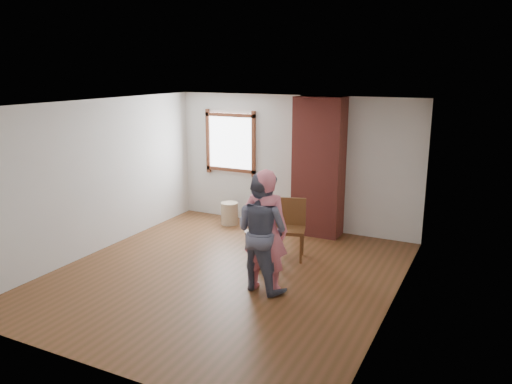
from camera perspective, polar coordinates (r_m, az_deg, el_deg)
ground at (r=7.81m, az=-3.53°, el=-9.40°), size 5.50×5.50×0.00m
room_shell at (r=7.83m, az=-1.89°, el=4.52°), size 5.04×5.52×2.62m
brick_chimney at (r=9.37m, az=7.18°, el=2.84°), size 0.90×0.50×2.60m
stoneware_crock at (r=10.15m, az=-3.03°, el=-2.45°), size 0.41×0.41×0.45m
dark_pot at (r=10.39m, az=-3.63°, el=-2.95°), size 0.17×0.17×0.15m
dining_chair_left at (r=8.33m, az=4.04°, el=-3.79°), size 0.58×0.58×0.99m
dining_chair_right at (r=7.84m, az=1.27°, el=-5.37°), size 0.49×0.49×0.89m
side_table at (r=7.92m, az=0.15°, el=-5.88°), size 0.40×0.40×0.60m
cake_plate at (r=7.85m, az=0.15°, el=-4.50°), size 0.18×0.18×0.01m
cake_slice at (r=7.84m, az=0.22°, el=-4.28°), size 0.08×0.07×0.06m
man at (r=7.04m, az=0.67°, el=-4.56°), size 0.96×0.82×1.71m
person_pink at (r=7.01m, az=1.05°, el=-4.42°), size 0.71×0.54×1.77m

